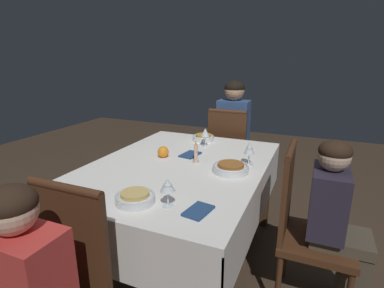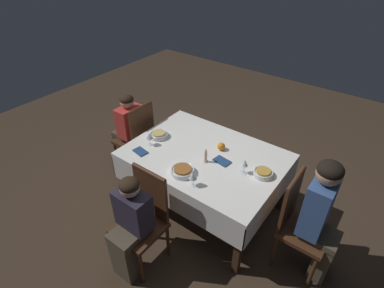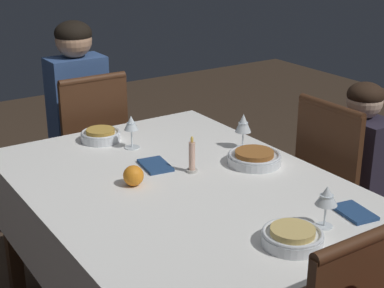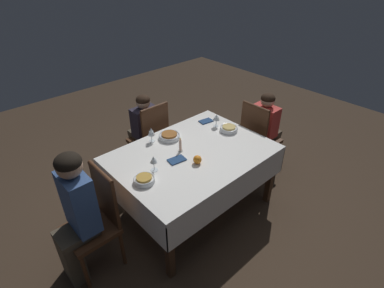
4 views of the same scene
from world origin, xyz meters
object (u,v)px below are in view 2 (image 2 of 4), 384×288
object	(u,v)px
dining_table	(205,161)
chair_east	(299,221)
orange_fruit	(221,146)
wine_glass_west	(149,136)
bowl_south	(182,170)
person_adult_denim	(321,216)
person_child_red	(127,128)
bowl_east	(263,173)
candle_centerpiece	(206,157)
napkin_red_folded	(222,161)
wine_glass_east	(244,163)
chair_west	(137,136)
napkin_spare_side	(140,151)
chair_south	(144,216)
bowl_west	(159,135)
person_child_dark	(129,225)
wine_glass_south	(193,175)

from	to	relation	value
dining_table	chair_east	xyz separation A→B (m)	(1.02, -0.06, -0.13)
chair_east	orange_fruit	xyz separation A→B (m)	(-0.94, 0.22, 0.26)
wine_glass_west	bowl_south	xyz separation A→B (m)	(0.54, -0.15, -0.08)
person_adult_denim	wine_glass_west	xyz separation A→B (m)	(-1.72, -0.15, 0.16)
person_child_red	bowl_east	xyz separation A→B (m)	(1.79, 0.02, 0.19)
candle_centerpiece	napkin_red_folded	xyz separation A→B (m)	(0.13, 0.10, -0.05)
wine_glass_east	bowl_south	world-z (taller)	wine_glass_east
wine_glass_west	chair_west	bearing A→B (deg)	152.39
chair_east	napkin_spare_side	world-z (taller)	chair_east
napkin_red_folded	wine_glass_west	bearing A→B (deg)	-164.27
chair_east	person_child_red	world-z (taller)	person_child_red
chair_south	bowl_west	size ratio (longest dim) A/B	4.90
chair_west	person_child_dark	bearing A→B (deg)	42.97
wine_glass_west	person_child_dark	bearing A→B (deg)	-58.38
chair_west	candle_centerpiece	bearing A→B (deg)	82.93
napkin_spare_side	bowl_east	bearing A→B (deg)	20.00
orange_fruit	bowl_south	bearing A→B (deg)	-99.83
chair_south	person_child_red	distance (m)	1.40
dining_table	napkin_red_folded	distance (m)	0.22
bowl_west	napkin_red_folded	distance (m)	0.77
person_child_dark	bowl_west	xyz separation A→B (m)	(-0.50, 0.94, 0.20)
person_child_dark	chair_east	bearing A→B (deg)	40.00
wine_glass_south	napkin_spare_side	xyz separation A→B (m)	(-0.71, 0.07, -0.11)
bowl_west	candle_centerpiece	bearing A→B (deg)	-4.73
candle_centerpiece	chair_east	bearing A→B (deg)	2.28
chair_east	person_child_dark	xyz separation A→B (m)	(-1.10, -0.92, 0.04)
chair_east	person_adult_denim	xyz separation A→B (m)	(0.15, -0.00, 0.17)
person_adult_denim	person_child_red	size ratio (longest dim) A/B	1.16
person_child_red	bowl_south	xyz separation A→B (m)	(1.18, -0.40, 0.19)
chair_east	bowl_south	size ratio (longest dim) A/B	4.27
person_adult_denim	dining_table	bearing A→B (deg)	87.16
bowl_west	candle_centerpiece	distance (m)	0.65
bowl_east	napkin_spare_side	bearing A→B (deg)	-160.00
bowl_west	napkin_spare_side	bearing A→B (deg)	-83.77
chair_west	dining_table	bearing A→B (deg)	87.79
wine_glass_west	orange_fruit	size ratio (longest dim) A/B	1.84
chair_south	person_adult_denim	size ratio (longest dim) A/B	0.80
wine_glass_east	person_child_dark	bearing A→B (deg)	-118.32
napkin_spare_side	chair_west	bearing A→B (deg)	140.34
dining_table	candle_centerpiece	distance (m)	0.19
chair_south	bowl_south	world-z (taller)	chair_south
wine_glass_east	wine_glass_west	world-z (taller)	wine_glass_east
chair_south	napkin_spare_side	xyz separation A→B (m)	(-0.47, 0.45, 0.22)
person_child_red	bowl_west	world-z (taller)	person_child_red
chair_east	orange_fruit	size ratio (longest dim) A/B	12.01
dining_table	napkin_red_folded	bearing A→B (deg)	0.47
person_adult_denim	person_child_dark	world-z (taller)	person_adult_denim
candle_centerpiece	orange_fruit	size ratio (longest dim) A/B	1.91
chair_south	orange_fruit	distance (m)	1.02
person_adult_denim	napkin_red_folded	distance (m)	0.98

